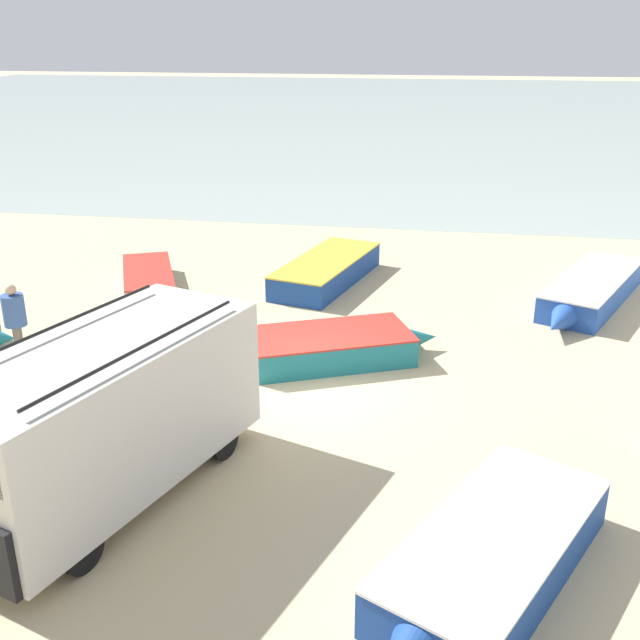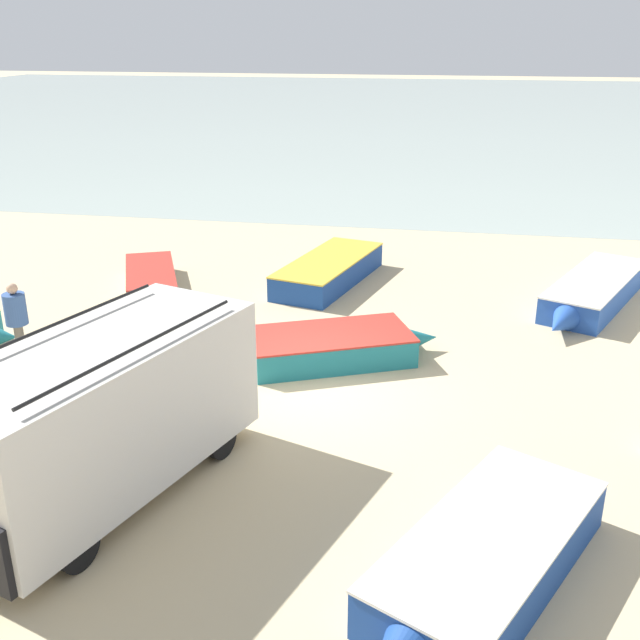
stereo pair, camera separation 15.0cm
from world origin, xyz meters
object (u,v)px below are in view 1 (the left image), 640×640
Objects in this scene: fishing_rowboat_0 at (149,281)px; fishing_rowboat_5 at (489,560)px; fishing_rowboat_6 at (329,269)px; fisherman_0 at (15,316)px; fishing_rowboat_1 at (590,291)px; fishing_rowboat_3 at (335,346)px; parked_van at (104,413)px.

fishing_rowboat_5 reaches higher than fishing_rowboat_0.
fisherman_0 reaches higher than fishing_rowboat_6.
fishing_rowboat_1 is 10.95m from fishing_rowboat_5.
fishing_rowboat_3 is at bearing -155.33° from fishing_rowboat_6.
fishing_rowboat_3 is 0.79× the size of fishing_rowboat_6.
fishing_rowboat_0 is 12.74m from fishing_rowboat_5.
fishing_rowboat_3 is at bearing 172.79° from parked_van.
parked_van reaches higher than fishing_rowboat_0.
parked_van is 3.19× the size of fisherman_0.
fishing_rowboat_5 is (8.25, -9.71, 0.08)m from fishing_rowboat_0.
fisherman_0 is at bearing -40.71° from fishing_rowboat_1.
fishing_rowboat_3 is 5.16m from fishing_rowboat_6.
fishing_rowboat_1 is 6.65m from fishing_rowboat_6.
fisherman_0 is (-9.12, 5.03, 0.66)m from fishing_rowboat_5.
fishing_rowboat_6 is at bearing -134.44° from fishing_rowboat_5.
parked_van reaches higher than fishing_rowboat_3.
fishing_rowboat_6 reaches higher than fishing_rowboat_0.
parked_van reaches higher than fishing_rowboat_1.
parked_van is 1.15× the size of fishing_rowboat_5.
fishing_rowboat_6 is (1.59, 10.26, -0.96)m from parked_van.
parked_van is at bearing -174.57° from fishing_rowboat_6.
parked_van reaches higher than fisherman_0.
fishing_rowboat_0 is 0.73× the size of fishing_rowboat_1.
parked_van is at bearing -139.98° from fishing_rowboat_3.
fishing_rowboat_5 is (2.84, -6.25, 0.04)m from fishing_rowboat_3.
fishing_rowboat_6 reaches higher than fishing_rowboat_3.
fishing_rowboat_0 is 11.12m from fishing_rowboat_1.
fisherman_0 reaches higher than fishing_rowboat_0.
fishing_rowboat_3 is at bearing -28.30° from fishing_rowboat_1.
fishing_rowboat_5 is at bearing -89.61° from fishing_rowboat_3.
fishing_rowboat_0 is at bearing 56.36° from fisherman_0.
fishing_rowboat_3 is at bearing -128.45° from fishing_rowboat_5.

